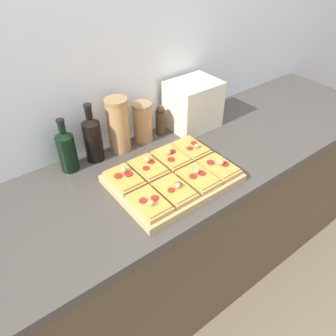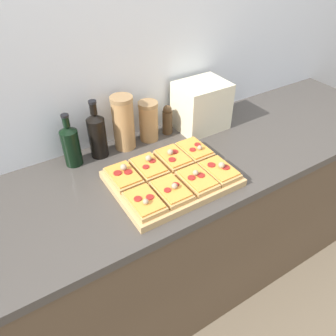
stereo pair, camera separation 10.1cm
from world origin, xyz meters
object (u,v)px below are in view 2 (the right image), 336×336
at_px(wine_bottle, 97,134).
at_px(pepper_mill, 167,120).
at_px(grain_jar_short, 149,121).
at_px(toaster_oven, 201,106).
at_px(grain_jar_tall, 123,123).
at_px(cutting_board, 172,179).
at_px(olive_oil_bottle, 71,145).

distance_m(wine_bottle, pepper_mill, 0.37).
bearing_deg(grain_jar_short, toaster_oven, -7.97).
bearing_deg(grain_jar_tall, cutting_board, -81.88).
relative_size(olive_oil_bottle, toaster_oven, 0.91).
bearing_deg(pepper_mill, grain_jar_tall, 180.00).
bearing_deg(cutting_board, grain_jar_short, 76.31).
bearing_deg(wine_bottle, olive_oil_bottle, -180.00).
relative_size(grain_jar_tall, pepper_mill, 1.68).
height_order(grain_jar_tall, pepper_mill, grain_jar_tall).
bearing_deg(toaster_oven, grain_jar_short, 172.03).
bearing_deg(wine_bottle, pepper_mill, 0.00).
distance_m(wine_bottle, grain_jar_tall, 0.13).
bearing_deg(grain_jar_tall, olive_oil_bottle, -180.00).
distance_m(cutting_board, wine_bottle, 0.39).
bearing_deg(cutting_board, pepper_mill, 60.82).
distance_m(olive_oil_bottle, grain_jar_tall, 0.25).
relative_size(cutting_board, toaster_oven, 1.81).
bearing_deg(pepper_mill, grain_jar_short, 180.00).
xyz_separation_m(grain_jar_tall, pepper_mill, (0.23, -0.00, -0.05)).
height_order(cutting_board, olive_oil_bottle, olive_oil_bottle).
distance_m(cutting_board, grain_jar_short, 0.35).
bearing_deg(grain_jar_tall, pepper_mill, -0.00).
bearing_deg(grain_jar_tall, grain_jar_short, -0.00).
xyz_separation_m(olive_oil_bottle, toaster_oven, (0.66, -0.04, 0.02)).
bearing_deg(grain_jar_tall, wine_bottle, -180.00).
distance_m(grain_jar_tall, toaster_oven, 0.41).
xyz_separation_m(pepper_mill, toaster_oven, (0.18, -0.04, 0.05)).
height_order(olive_oil_bottle, pepper_mill, olive_oil_bottle).
bearing_deg(toaster_oven, wine_bottle, 175.83).
xyz_separation_m(olive_oil_bottle, wine_bottle, (0.12, 0.00, 0.01)).
distance_m(grain_jar_tall, pepper_mill, 0.24).
height_order(olive_oil_bottle, toaster_oven, olive_oil_bottle).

